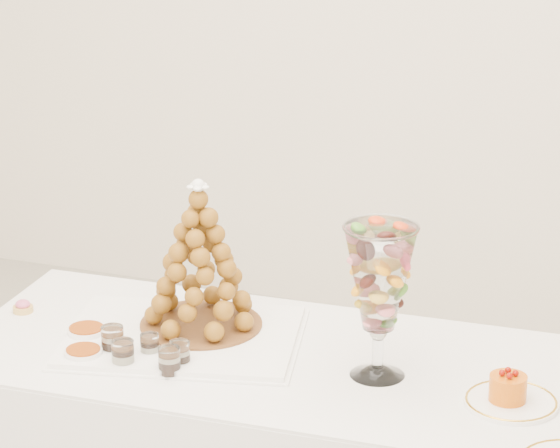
% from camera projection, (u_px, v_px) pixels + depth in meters
% --- Properties ---
extents(lace_tray, '(0.67, 0.55, 0.02)m').
position_uv_depth(lace_tray, '(182.00, 337.00, 3.41)').
color(lace_tray, white).
rests_on(lace_tray, buffet_table).
extents(macaron_vase, '(0.17, 0.17, 0.38)m').
position_uv_depth(macaron_vase, '(380.00, 280.00, 3.14)').
color(macaron_vase, white).
rests_on(macaron_vase, buffet_table).
extents(cake_plate, '(0.22, 0.22, 0.01)m').
position_uv_depth(cake_plate, '(511.00, 402.00, 3.08)').
color(cake_plate, white).
rests_on(cake_plate, buffet_table).
extents(pink_tart, '(0.05, 0.05, 0.03)m').
position_uv_depth(pink_tart, '(23.00, 307.00, 3.58)').
color(pink_tart, tan).
rests_on(pink_tart, buffet_table).
extents(verrine_a, '(0.06, 0.06, 0.08)m').
position_uv_depth(verrine_a, '(113.00, 341.00, 3.32)').
color(verrine_a, white).
rests_on(verrine_a, buffet_table).
extents(verrine_b, '(0.05, 0.05, 0.06)m').
position_uv_depth(verrine_b, '(150.00, 346.00, 3.30)').
color(verrine_b, white).
rests_on(verrine_b, buffet_table).
extents(verrine_c, '(0.05, 0.05, 0.07)m').
position_uv_depth(verrine_c, '(180.00, 355.00, 3.25)').
color(verrine_c, white).
rests_on(verrine_c, buffet_table).
extents(verrine_d, '(0.06, 0.06, 0.07)m').
position_uv_depth(verrine_d, '(123.00, 355.00, 3.24)').
color(verrine_d, white).
rests_on(verrine_d, buffet_table).
extents(verrine_e, '(0.06, 0.06, 0.07)m').
position_uv_depth(verrine_e, '(169.00, 362.00, 3.21)').
color(verrine_e, white).
rests_on(verrine_e, buffet_table).
extents(ramekin_back, '(0.10, 0.10, 0.03)m').
position_uv_depth(ramekin_back, '(87.00, 334.00, 3.41)').
color(ramekin_back, white).
rests_on(ramekin_back, buffet_table).
extents(ramekin_front, '(0.10, 0.10, 0.03)m').
position_uv_depth(ramekin_front, '(83.00, 355.00, 3.29)').
color(ramekin_front, white).
rests_on(ramekin_front, buffet_table).
extents(croquembouche, '(0.32, 0.32, 0.40)m').
position_uv_depth(croquembouche, '(200.00, 256.00, 3.39)').
color(croquembouche, brown).
rests_on(croquembouche, lace_tray).
extents(mousse_cake, '(0.09, 0.09, 0.08)m').
position_uv_depth(mousse_cake, '(508.00, 388.00, 3.07)').
color(mousse_cake, '#D35C09').
rests_on(mousse_cake, cake_plate).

